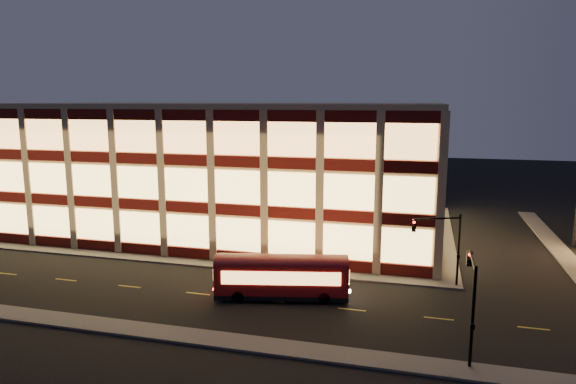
# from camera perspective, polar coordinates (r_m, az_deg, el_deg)

# --- Properties ---
(ground) EXTENTS (200.00, 200.00, 0.00)m
(ground) POSITION_cam_1_polar(r_m,az_deg,el_deg) (47.95, -11.33, -8.05)
(ground) COLOR black
(ground) RESTS_ON ground
(sidewalk_office_south) EXTENTS (54.00, 2.00, 0.15)m
(sidewalk_office_south) POSITION_cam_1_polar(r_m,az_deg,el_deg) (50.12, -13.93, -7.26)
(sidewalk_office_south) COLOR #514F4C
(sidewalk_office_south) RESTS_ON ground
(sidewalk_office_east) EXTENTS (2.00, 30.00, 0.15)m
(sidewalk_office_east) POSITION_cam_1_polar(r_m,az_deg,el_deg) (59.64, 16.90, -4.61)
(sidewalk_office_east) COLOR #514F4C
(sidewalk_office_east) RESTS_ON ground
(sidewalk_tower_west) EXTENTS (2.00, 30.00, 0.15)m
(sidewalk_tower_west) POSITION_cam_1_polar(r_m,az_deg,el_deg) (61.09, 27.29, -4.97)
(sidewalk_tower_west) COLOR #514F4C
(sidewalk_tower_west) RESTS_ON ground
(sidewalk_near) EXTENTS (100.00, 2.00, 0.15)m
(sidewalk_near) POSITION_cam_1_polar(r_m,az_deg,el_deg) (37.51, -20.35, -13.64)
(sidewalk_near) COLOR #514F4C
(sidewalk_near) RESTS_ON ground
(office_building) EXTENTS (50.45, 30.45, 14.50)m
(office_building) POSITION_cam_1_polar(r_m,az_deg,el_deg) (62.69, -7.14, 3.13)
(office_building) COLOR tan
(office_building) RESTS_ON ground
(traffic_signal_far) EXTENTS (3.79, 1.87, 6.00)m
(traffic_signal_far) POSITION_cam_1_polar(r_m,az_deg,el_deg) (42.38, 16.79, -4.91)
(traffic_signal_far) COLOR black
(traffic_signal_far) RESTS_ON ground
(traffic_signal_near) EXTENTS (0.32, 4.45, 6.00)m
(traffic_signal_near) POSITION_cam_1_polar(r_m,az_deg,el_deg) (31.70, 19.74, -10.14)
(traffic_signal_near) COLOR black
(traffic_signal_near) RESTS_ON ground
(trolley_bus) EXTENTS (10.27, 4.58, 3.37)m
(trolley_bus) POSITION_cam_1_polar(r_m,az_deg,el_deg) (39.20, -0.70, -9.12)
(trolley_bus) COLOR #8D0709
(trolley_bus) RESTS_ON ground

